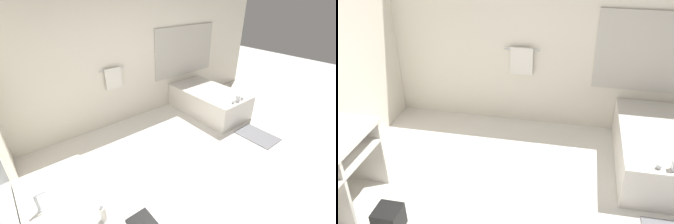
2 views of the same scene
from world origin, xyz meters
TOP-DOWN VIEW (x-y plane):
  - wall_back_with_blinds at (0.05, 2.23)m, footprint 7.40×0.13m
  - bathtub at (1.54, 1.35)m, footprint 0.96×1.67m
  - waste_bin at (-1.25, -0.25)m, footprint 0.26×0.26m

SIDE VIEW (x-z plane):
  - waste_bin at x=-1.25m, z-range 0.00..0.26m
  - bathtub at x=1.54m, z-range -0.03..0.61m
  - wall_back_with_blinds at x=0.05m, z-range -0.01..2.69m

